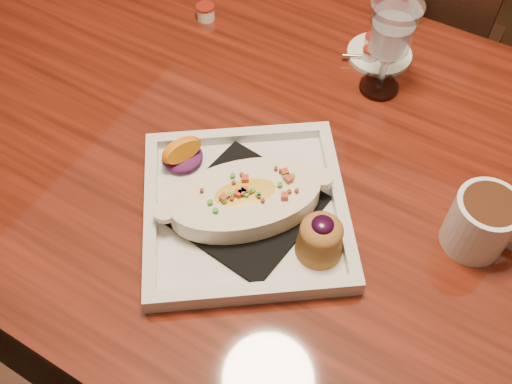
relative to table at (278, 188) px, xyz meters
The scene contains 8 objects.
floor 0.65m from the table, ahead, with size 7.00×7.00×0.00m, color #311F10.
table is the anchor object (origin of this frame).
chair_far 0.65m from the table, 90.00° to the left, with size 0.42×0.42×0.93m.
plate 0.18m from the table, 79.92° to the right, with size 0.41×0.41×0.08m.
coffee_mug 0.35m from the table, ahead, with size 0.12×0.09×0.09m.
goblet 0.32m from the table, 70.29° to the left, with size 0.08×0.08×0.17m.
saucer 0.32m from the table, 81.71° to the left, with size 0.12×0.12×0.08m.
creamer_loose 0.39m from the table, 142.32° to the left, with size 0.04×0.04×0.03m.
Camera 1 is at (0.27, -0.53, 1.46)m, focal length 40.00 mm.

